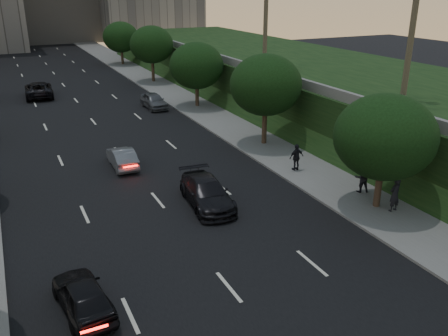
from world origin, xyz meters
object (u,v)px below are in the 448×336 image
sedan_far_right (154,101)px  sedan_near_right (207,193)px  pedestrian_b (362,177)px  sedan_far_left (39,89)px  pedestrian_a (395,195)px  sedan_mid_left (122,157)px  sedan_near_left (83,295)px  pedestrian_c (296,157)px

sedan_far_right → sedan_near_right: bearing=-102.0°
sedan_far_right → pedestrian_b: size_ratio=2.45×
sedan_far_left → pedestrian_b: pedestrian_b is taller
sedan_near_right → pedestrian_a: 9.86m
sedan_mid_left → sedan_near_right: (2.68, -7.74, 0.09)m
sedan_far_right → pedestrian_a: bearing=-82.5°
pedestrian_b → sedan_far_left: bearing=-49.2°
sedan_near_right → sedan_far_right: bearing=85.3°
sedan_far_right → sedan_mid_left: bearing=-116.7°
pedestrian_b → sedan_near_left: bearing=31.9°
sedan_near_left → pedestrian_c: size_ratio=2.29×
sedan_mid_left → pedestrian_c: bearing=150.8°
sedan_far_left → sedan_near_right: 32.52m
pedestrian_b → pedestrian_c: size_ratio=1.02×
sedan_near_left → sedan_near_right: sedan_near_right is taller
sedan_mid_left → sedan_far_right: bearing=-113.9°
pedestrian_a → pedestrian_c: (-1.31, 7.12, -0.06)m
pedestrian_b → pedestrian_c: pedestrian_b is taller
sedan_far_left → pedestrian_a: pedestrian_a is taller
sedan_near_left → sedan_mid_left: size_ratio=1.00×
sedan_mid_left → pedestrian_b: bearing=139.0°
sedan_far_right → pedestrian_a: (4.35, -27.21, 0.34)m
sedan_far_left → sedan_far_right: 13.80m
sedan_near_left → pedestrian_b: pedestrian_b is taller
pedestrian_a → pedestrian_b: bearing=-97.6°
pedestrian_b → sedan_mid_left: bearing=-23.6°
sedan_near_left → pedestrian_a: pedestrian_a is taller
sedan_mid_left → pedestrian_c: (9.78, -5.75, 0.36)m
sedan_near_right → pedestrian_c: bearing=21.4°
sedan_far_right → pedestrian_c: (3.04, -20.08, 0.28)m
sedan_near_left → sedan_mid_left: sedan_near_left is taller
sedan_mid_left → sedan_far_right: (6.74, 14.34, 0.08)m
sedan_near_right → sedan_far_left: bearing=105.4°
sedan_near_right → sedan_far_right: (4.06, 22.08, -0.00)m
sedan_far_left → sedan_far_right: size_ratio=1.36×
sedan_near_left → pedestrian_c: 16.95m
sedan_far_right → pedestrian_b: bearing=-81.2°
sedan_near_right → pedestrian_b: 8.90m
sedan_far_right → pedestrian_c: pedestrian_c is taller
sedan_near_right → sedan_near_left: bearing=-135.0°
sedan_near_right → pedestrian_b: (8.55, -2.47, 0.29)m
sedan_mid_left → pedestrian_b: (11.23, -10.21, 0.38)m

